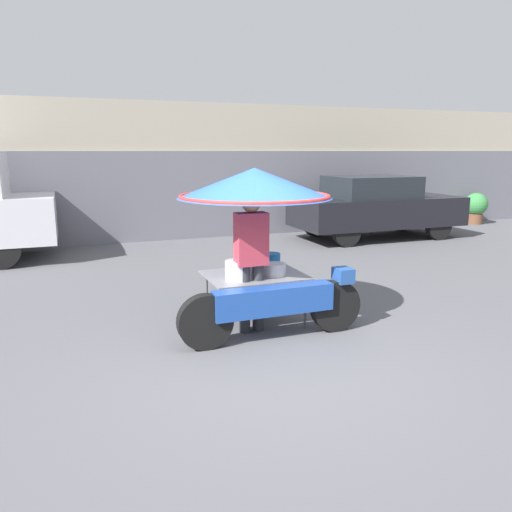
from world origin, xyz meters
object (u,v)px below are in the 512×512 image
(vendor_motorcycle_cart, at_px, (257,206))
(vendor_person, at_px, (251,255))
(parked_car, at_px, (375,206))
(potted_plant, at_px, (476,207))

(vendor_motorcycle_cart, distance_m, vendor_person, 0.62)
(parked_car, bearing_deg, vendor_motorcycle_cart, -135.79)
(vendor_motorcycle_cart, bearing_deg, parked_car, 44.21)
(vendor_motorcycle_cart, relative_size, potted_plant, 2.43)
(parked_car, relative_size, potted_plant, 4.53)
(vendor_motorcycle_cart, relative_size, parked_car, 0.54)
(parked_car, xyz_separation_m, potted_plant, (4.31, 1.07, -0.28))
(vendor_person, height_order, potted_plant, vendor_person)
(vendor_person, xyz_separation_m, potted_plant, (9.56, 6.23, -0.43))
(vendor_motorcycle_cart, height_order, parked_car, vendor_motorcycle_cart)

